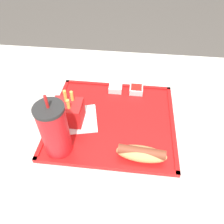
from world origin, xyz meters
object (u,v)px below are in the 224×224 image
(hot_dog_far, at_px, (141,153))
(fries_carton, at_px, (68,112))
(sauce_cup_ketchup, at_px, (136,89))
(soda_cup, at_px, (55,130))
(sauce_cup_mayo, at_px, (116,88))

(hot_dog_far, distance_m, fries_carton, 0.25)
(hot_dog_far, height_order, sauce_cup_ketchup, hot_dog_far)
(soda_cup, height_order, fries_carton, soda_cup)
(hot_dog_far, xyz_separation_m, sauce_cup_ketchup, (0.02, -0.27, -0.01))
(fries_carton, relative_size, sauce_cup_mayo, 2.35)
(hot_dog_far, bearing_deg, sauce_cup_mayo, -70.83)
(soda_cup, relative_size, fries_carton, 1.80)
(sauce_cup_mayo, relative_size, sauce_cup_ketchup, 1.00)
(hot_dog_far, relative_size, sauce_cup_mayo, 2.97)
(hot_dog_far, xyz_separation_m, fries_carton, (0.22, -0.11, 0.01))
(fries_carton, bearing_deg, sauce_cup_ketchup, -141.00)
(sauce_cup_ketchup, bearing_deg, hot_dog_far, 94.65)
(soda_cup, xyz_separation_m, hot_dog_far, (-0.22, 0.01, -0.06))
(hot_dog_far, height_order, fries_carton, fries_carton)
(fries_carton, bearing_deg, soda_cup, 89.24)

